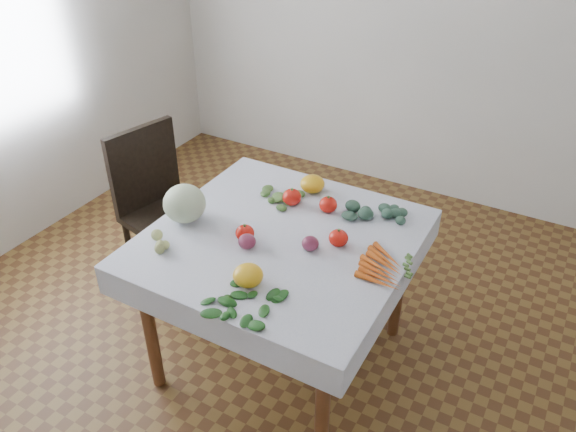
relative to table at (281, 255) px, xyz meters
name	(u,v)px	position (x,y,z in m)	size (l,w,h in m)	color
ground	(282,356)	(0.00, 0.00, -0.65)	(4.00, 4.00, 0.00)	brown
back_wall	(434,5)	(0.00, 2.00, 0.70)	(4.00, 0.04, 2.70)	silver
table	(281,255)	(0.00, 0.00, 0.00)	(1.00, 1.00, 0.75)	brown
tablecloth	(281,237)	(0.00, 0.00, 0.10)	(1.12, 1.12, 0.01)	white
chair	(159,199)	(-0.93, 0.24, -0.11)	(0.51, 0.51, 0.95)	black
cabbage	(184,203)	(-0.45, -0.10, 0.19)	(0.19, 0.19, 0.18)	beige
tomato_a	(328,205)	(0.09, 0.29, 0.14)	(0.09, 0.09, 0.08)	red
tomato_b	(292,197)	(-0.09, 0.26, 0.14)	(0.09, 0.09, 0.08)	red
tomato_c	(245,233)	(-0.12, -0.10, 0.14)	(0.08, 0.08, 0.07)	red
tomato_d	(338,238)	(0.25, 0.06, 0.14)	(0.09, 0.09, 0.07)	red
heirloom_back	(312,184)	(-0.06, 0.42, 0.15)	(0.12, 0.12, 0.09)	yellow
heirloom_front	(248,275)	(0.05, -0.34, 0.14)	(0.12, 0.12, 0.08)	yellow
onion_a	(247,241)	(-0.08, -0.14, 0.13)	(0.08, 0.08, 0.07)	maroon
onion_b	(310,243)	(0.16, -0.02, 0.13)	(0.07, 0.07, 0.06)	maroon
tomatillo_cluster	(161,242)	(-0.41, -0.32, 0.12)	(0.12, 0.10, 0.04)	#B9C270
carrot_bunch	(382,268)	(0.48, -0.01, 0.12)	(0.19, 0.26, 0.03)	#D55317
kale_bunch	(379,211)	(0.31, 0.38, 0.12)	(0.27, 0.25, 0.04)	#3E664E
basil_bunch	(248,303)	(0.11, -0.45, 0.11)	(0.29, 0.24, 0.01)	#1A4E18
dill_bunch	(276,197)	(-0.18, 0.27, 0.11)	(0.22, 0.17, 0.02)	#487234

